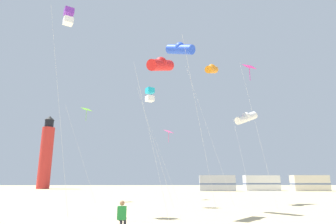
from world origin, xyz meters
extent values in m
cube|color=#238438|center=(-1.99, 4.82, 0.68)|extent=(0.35, 0.23, 0.52)
sphere|color=#9E704C|center=(-1.99, 4.82, 1.06)|extent=(0.20, 0.20, 0.20)
cylinder|color=#2D2D38|center=(-1.90, 5.00, 0.44)|extent=(0.14, 0.37, 0.13)
cylinder|color=#2D2D38|center=(-1.89, 5.16, 0.21)|extent=(0.11, 0.11, 0.42)
cylinder|color=#2D2D38|center=(-2.06, 5.00, 0.44)|extent=(0.14, 0.37, 0.13)
cylinder|color=#2D2D38|center=(-2.05, 5.16, 0.21)|extent=(0.11, 0.11, 0.42)
cylinder|color=silver|center=(3.50, 16.19, 6.14)|extent=(3.43, 1.74, 12.28)
cylinder|color=orange|center=(4.36, 17.90, 12.28)|extent=(1.75, 2.54, 1.48)
sphere|color=orange|center=(4.36, 17.90, 12.43)|extent=(0.76, 0.76, 0.76)
cylinder|color=silver|center=(-6.53, 9.01, 6.40)|extent=(1.98, 0.57, 12.81)
cube|color=purple|center=(-6.81, 9.99, 13.16)|extent=(0.82, 0.82, 0.44)
cube|color=white|center=(-6.81, 9.99, 12.46)|extent=(0.82, 0.82, 0.44)
cylinder|color=silver|center=(-1.08, 8.17, 4.48)|extent=(2.13, 1.21, 8.97)
cylinder|color=red|center=(-0.48, 9.23, 8.97)|extent=(1.84, 2.52, 1.48)
sphere|color=red|center=(-0.48, 9.23, 9.12)|extent=(0.76, 0.76, 0.76)
cylinder|color=silver|center=(-0.91, 13.74, 4.43)|extent=(2.84, 1.03, 8.87)
cube|color=#1EB2D1|center=(-1.42, 15.15, 9.21)|extent=(0.82, 0.82, 0.44)
cube|color=white|center=(-1.42, 15.15, 8.51)|extent=(0.82, 0.82, 0.44)
cylinder|color=silver|center=(6.66, 13.14, 5.50)|extent=(1.95, 0.16, 11.00)
cube|color=#D826A5|center=(6.73, 14.10, 11.00)|extent=(1.22, 1.22, 0.40)
cylinder|color=#D826A5|center=(6.73, 14.10, 10.35)|extent=(0.04, 0.04, 1.10)
cylinder|color=silver|center=(6.57, 17.18, 3.73)|extent=(0.85, 1.44, 7.46)
cylinder|color=white|center=(7.28, 17.60, 7.46)|extent=(2.50, 1.87, 1.48)
sphere|color=white|center=(7.28, 17.60, 7.61)|extent=(0.76, 0.76, 0.76)
cylinder|color=silver|center=(-0.15, 22.04, 3.59)|extent=(2.69, 0.99, 7.18)
cube|color=#E54C8C|center=(0.34, 23.38, 7.17)|extent=(1.22, 1.22, 0.40)
cylinder|color=#E54C8C|center=(0.34, 23.38, 6.52)|extent=(0.04, 0.04, 1.10)
cylinder|color=silver|center=(-8.05, 19.19, 4.52)|extent=(3.42, 0.26, 9.04)
cube|color=#72D12D|center=(-8.17, 20.90, 9.03)|extent=(1.22, 1.22, 0.40)
cylinder|color=#72D12D|center=(-8.17, 20.90, 8.38)|extent=(0.04, 0.04, 1.10)
cylinder|color=silver|center=(2.02, 10.63, 5.66)|extent=(2.25, 2.23, 11.32)
cylinder|color=blue|center=(0.91, 11.75, 11.32)|extent=(2.25, 2.26, 1.48)
sphere|color=blue|center=(0.91, 11.75, 11.47)|extent=(0.76, 0.76, 0.76)
cylinder|color=red|center=(-27.19, 58.44, 7.00)|extent=(2.80, 2.80, 14.00)
cylinder|color=black|center=(-27.19, 58.44, 14.90)|extent=(2.00, 2.00, 1.80)
cone|color=black|center=(-27.19, 58.44, 16.30)|extent=(2.20, 2.20, 1.00)
cube|color=#B7BABF|center=(9.73, 45.34, 1.40)|extent=(6.58, 2.85, 2.80)
cube|color=#4C608C|center=(9.73, 45.34, 1.26)|extent=(6.62, 2.89, 0.24)
cube|color=white|center=(18.44, 46.87, 1.40)|extent=(6.44, 2.41, 2.80)
cube|color=#4C608C|center=(18.44, 46.87, 1.26)|extent=(6.48, 2.45, 0.24)
cube|color=beige|center=(26.71, 45.03, 1.40)|extent=(6.46, 2.48, 2.80)
cube|color=#4C608C|center=(26.71, 45.03, 1.26)|extent=(6.50, 2.52, 0.24)
camera|label=1|loc=(-0.38, -7.08, 1.97)|focal=29.85mm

